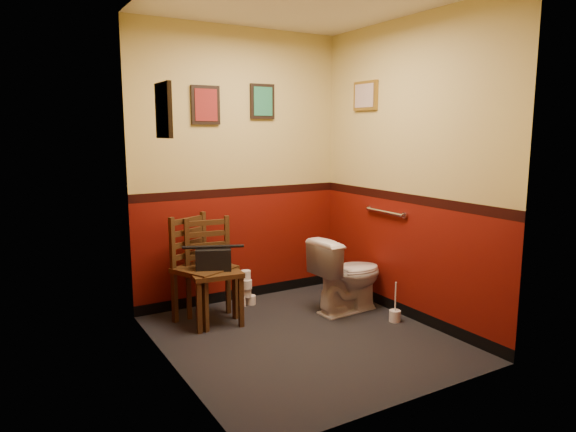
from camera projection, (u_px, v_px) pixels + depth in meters
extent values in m
cube|color=black|center=(303.00, 338.00, 4.29)|extent=(2.20, 2.40, 0.00)
cube|color=#5E0E07|center=(240.00, 168.00, 5.09)|extent=(2.20, 0.00, 2.70)
cube|color=#5E0E07|center=(411.00, 192.00, 3.04)|extent=(2.20, 0.00, 2.70)
cube|color=#5E0E07|center=(168.00, 184.00, 3.52)|extent=(0.00, 2.40, 2.70)
cube|color=#5E0E07|center=(407.00, 171.00, 4.61)|extent=(0.00, 2.40, 2.70)
cylinder|color=silver|center=(385.00, 212.00, 4.87)|extent=(0.03, 0.50, 0.03)
cylinder|color=silver|center=(404.00, 215.00, 4.67)|extent=(0.02, 0.06, 0.06)
cylinder|color=silver|center=(369.00, 208.00, 5.10)|extent=(0.02, 0.06, 0.06)
cube|color=black|center=(205.00, 105.00, 4.80)|extent=(0.28, 0.03, 0.36)
cube|color=maroon|center=(206.00, 105.00, 4.78)|extent=(0.22, 0.01, 0.30)
cube|color=black|center=(262.00, 101.00, 5.09)|extent=(0.26, 0.03, 0.34)
cube|color=#257753|center=(263.00, 101.00, 5.07)|extent=(0.20, 0.01, 0.28)
cube|color=black|center=(164.00, 110.00, 3.53)|extent=(0.03, 0.30, 0.38)
cube|color=tan|center=(166.00, 110.00, 3.54)|extent=(0.01, 0.24, 0.31)
cube|color=olive|center=(365.00, 96.00, 5.00)|extent=(0.03, 0.34, 0.28)
cube|color=tan|center=(364.00, 96.00, 4.99)|extent=(0.01, 0.28, 0.22)
imported|color=white|center=(348.00, 275.00, 4.89)|extent=(0.74, 0.44, 0.71)
cylinder|color=silver|center=(395.00, 316.00, 4.66)|extent=(0.10, 0.10, 0.10)
cylinder|color=silver|center=(395.00, 298.00, 4.63)|extent=(0.01, 0.01, 0.29)
cube|color=#462D15|center=(205.00, 269.00, 4.61)|extent=(0.59, 0.59, 0.04)
cube|color=#462D15|center=(205.00, 305.00, 4.39)|extent=(0.06, 0.06, 0.48)
cube|color=#462D15|center=(175.00, 296.00, 4.61)|extent=(0.06, 0.06, 0.48)
cube|color=#462D15|center=(235.00, 293.00, 4.69)|extent=(0.06, 0.06, 0.48)
cube|color=#462D15|center=(205.00, 286.00, 4.92)|extent=(0.06, 0.06, 0.48)
cube|color=#462D15|center=(172.00, 244.00, 4.53)|extent=(0.05, 0.05, 0.48)
cube|color=#462D15|center=(203.00, 237.00, 4.84)|extent=(0.05, 0.05, 0.48)
cube|color=#462D15|center=(189.00, 255.00, 4.71)|extent=(0.34, 0.17, 0.05)
cube|color=#462D15|center=(188.00, 243.00, 4.69)|extent=(0.34, 0.17, 0.05)
cube|color=#462D15|center=(188.00, 232.00, 4.67)|extent=(0.34, 0.17, 0.05)
cube|color=#462D15|center=(188.00, 220.00, 4.66)|extent=(0.34, 0.17, 0.05)
cube|color=#462D15|center=(214.00, 272.00, 4.56)|extent=(0.48, 0.48, 0.04)
cube|color=#462D15|center=(199.00, 307.00, 4.35)|extent=(0.05, 0.05, 0.47)
cube|color=#462D15|center=(189.00, 294.00, 4.69)|extent=(0.05, 0.05, 0.47)
cube|color=#462D15|center=(241.00, 301.00, 4.50)|extent=(0.05, 0.05, 0.47)
cube|color=#462D15|center=(228.00, 289.00, 4.84)|extent=(0.05, 0.05, 0.47)
cube|color=#462D15|center=(187.00, 244.00, 4.62)|extent=(0.05, 0.04, 0.47)
cube|color=#462D15|center=(227.00, 241.00, 4.77)|extent=(0.05, 0.04, 0.47)
cube|color=#462D15|center=(208.00, 256.00, 4.71)|extent=(0.35, 0.06, 0.05)
cube|color=#462D15|center=(207.00, 245.00, 4.70)|extent=(0.35, 0.06, 0.05)
cube|color=#462D15|center=(207.00, 234.00, 4.68)|extent=(0.35, 0.06, 0.05)
cube|color=#462D15|center=(207.00, 223.00, 4.66)|extent=(0.35, 0.06, 0.05)
cube|color=black|center=(213.00, 260.00, 4.54)|extent=(0.34, 0.26, 0.19)
cylinder|color=black|center=(213.00, 247.00, 4.52)|extent=(0.26, 0.13, 0.03)
cylinder|color=silver|center=(241.00, 302.00, 5.07)|extent=(0.10, 0.10, 0.09)
cylinder|color=silver|center=(251.00, 300.00, 5.12)|extent=(0.10, 0.10, 0.09)
cylinder|color=silver|center=(246.00, 292.00, 5.07)|extent=(0.10, 0.10, 0.09)
cylinder|color=silver|center=(247.00, 284.00, 5.04)|extent=(0.10, 0.10, 0.09)
cylinder|color=silver|center=(246.00, 275.00, 5.05)|extent=(0.10, 0.10, 0.09)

